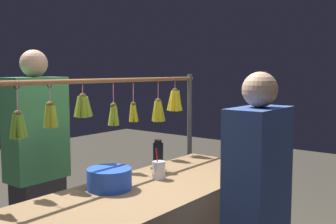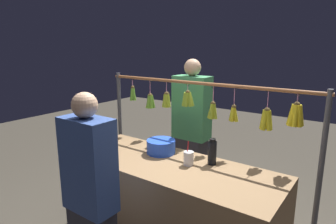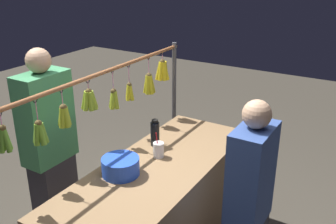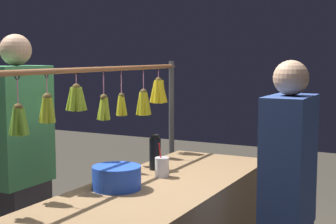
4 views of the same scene
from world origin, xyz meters
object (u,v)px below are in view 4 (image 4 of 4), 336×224
water_bottle (155,153)px  vendor_person (20,178)px  blue_bucket (117,177)px  drink_cup (162,167)px  customer_person (287,221)px

water_bottle → vendor_person: (0.59, -0.62, -0.11)m
water_bottle → vendor_person: vendor_person is taller
vendor_person → blue_bucket: bearing=95.4°
drink_cup → vendor_person: 0.87m
customer_person → vendor_person: bearing=-84.3°
customer_person → drink_cup: bearing=-107.8°
water_bottle → drink_cup: size_ratio=1.09×
drink_cup → vendor_person: bearing=-60.1°
drink_cup → customer_person: (0.27, 0.85, -0.14)m
vendor_person → customer_person: 1.61m
water_bottle → customer_person: bearing=66.4°
blue_bucket → customer_person: size_ratio=0.17×
blue_bucket → customer_person: bearing=95.9°
blue_bucket → vendor_person: bearing=-84.6°
water_bottle → customer_person: size_ratio=0.15×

